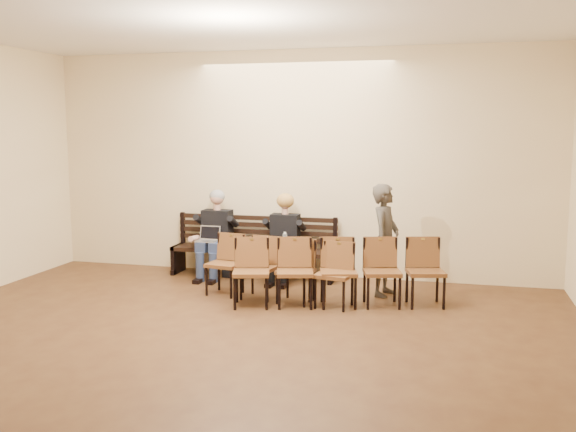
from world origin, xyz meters
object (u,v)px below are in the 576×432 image
object	(u,v)px
seated_woman	(284,241)
chair_row_front	(338,273)
bag	(236,268)
laptop	(207,243)
water_bottle	(285,248)
bench	(253,263)
passerby	(385,232)
chair_row_back	(277,270)
seated_man	(215,234)

from	to	relation	value
seated_woman	chair_row_front	world-z (taller)	seated_woman
bag	chair_row_front	bearing A→B (deg)	-33.85
laptop	bag	bearing A→B (deg)	26.30
water_bottle	bag	world-z (taller)	water_bottle
laptop	bench	bearing A→B (deg)	20.16
seated_woman	laptop	size ratio (longest dim) A/B	3.80
water_bottle	laptop	bearing A→B (deg)	176.80
bench	bag	size ratio (longest dim) A/B	7.07
bench	passerby	size ratio (longest dim) A/B	1.46
seated_woman	water_bottle	xyz separation A→B (m)	(0.10, -0.30, -0.05)
laptop	chair_row_back	distance (m)	1.63
seated_woman	laptop	bearing A→B (deg)	-168.67
water_bottle	bag	xyz separation A→B (m)	(-0.87, 0.34, -0.43)
passerby	chair_row_back	world-z (taller)	passerby
bench	laptop	bearing A→B (deg)	-150.65
seated_woman	water_bottle	bearing A→B (deg)	-71.48
seated_man	chair_row_front	distance (m)	2.47
chair_row_front	chair_row_back	world-z (taller)	chair_row_front
chair_row_back	seated_man	bearing A→B (deg)	148.68
seated_woman	water_bottle	distance (m)	0.32
laptop	bag	world-z (taller)	laptop
bench	passerby	world-z (taller)	passerby
chair_row_front	chair_row_back	distance (m)	0.85
seated_woman	chair_row_back	world-z (taller)	seated_woman
bench	laptop	distance (m)	0.79
water_bottle	passerby	xyz separation A→B (m)	(1.47, -0.18, 0.33)
bag	passerby	world-z (taller)	passerby
bench	chair_row_front	bearing A→B (deg)	-39.65
passerby	bench	bearing A→B (deg)	85.81
water_bottle	passerby	distance (m)	1.52
seated_woman	bag	xyz separation A→B (m)	(-0.77, 0.04, -0.48)
seated_woman	bag	bearing A→B (deg)	177.27
laptop	chair_row_front	world-z (taller)	chair_row_front
water_bottle	chair_row_front	world-z (taller)	chair_row_front
seated_man	chair_row_back	bearing A→B (deg)	-40.60
chair_row_front	chair_row_back	xyz separation A→B (m)	(-0.84, 0.07, -0.02)
bag	chair_row_back	xyz separation A→B (m)	(0.98, -1.16, 0.29)
seated_man	laptop	size ratio (longest dim) A/B	4.13
seated_man	chair_row_front	xyz separation A→B (m)	(2.15, -1.19, -0.22)
bench	laptop	world-z (taller)	laptop
seated_woman	water_bottle	size ratio (longest dim) A/B	5.54
seated_woman	laptop	xyz separation A→B (m)	(-1.15, -0.23, -0.05)
seated_woman	passerby	size ratio (longest dim) A/B	0.69
seated_man	chair_row_back	world-z (taller)	seated_man
laptop	water_bottle	distance (m)	1.25
laptop	chair_row_back	bearing A→B (deg)	-42.49
chair_row_back	water_bottle	bearing A→B (deg)	106.73
chair_row_front	passerby	bearing A→B (deg)	38.77
bench	chair_row_back	world-z (taller)	chair_row_back
water_bottle	chair_row_back	distance (m)	0.84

